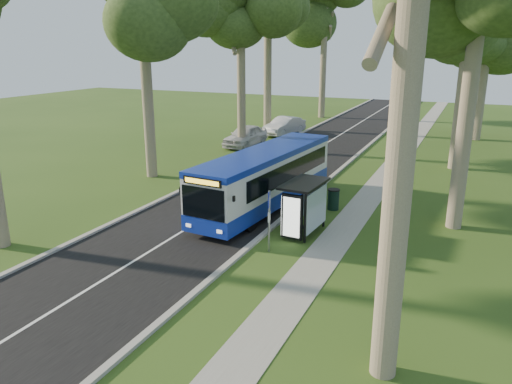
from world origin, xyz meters
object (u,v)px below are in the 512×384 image
car_white (245,136)px  car_silver (284,126)px  bus_stop_sign (269,214)px  litter_bin (333,199)px  bus_shelter (304,200)px  bus (266,178)px

car_white → car_silver: (0.97, 6.31, -0.04)m
bus_stop_sign → car_white: bearing=105.5°
bus_stop_sign → litter_bin: bus_stop_sign is taller
bus_stop_sign → litter_bin: 6.39m
bus_stop_sign → bus_shelter: (0.70, 2.22, 0.02)m
bus_shelter → car_white: size_ratio=0.56×
bus_stop_sign → bus_shelter: size_ratio=0.92×
bus_stop_sign → car_white: size_ratio=0.51×
bus → bus_stop_sign: size_ratio=4.42×
bus_stop_sign → car_white: (-10.12, 19.25, -0.74)m
bus → litter_bin: 3.57m
bus_stop_sign → car_silver: size_ratio=0.52×
car_silver → bus_shelter: bearing=-54.6°
litter_bin → car_white: 17.07m
litter_bin → car_silver: (-10.06, 19.32, 0.27)m
bus → car_white: size_ratio=2.26×
litter_bin → car_white: bearing=130.3°
bus_shelter → car_silver: bus_shelter is taller
bus → bus_shelter: bearing=-39.6°
bus → car_white: 16.04m
bus → bus_shelter: size_ratio=4.07×
bus → litter_bin: (3.28, 1.01, -0.99)m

